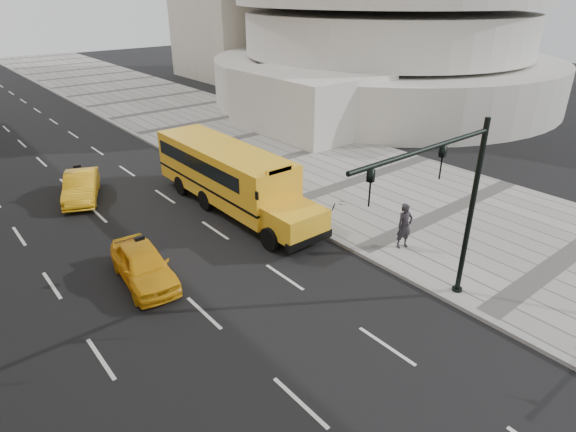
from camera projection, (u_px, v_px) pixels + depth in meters
ground at (164, 248)px, 20.31m from camera, size 140.00×140.00×0.00m
sidewalk_museum at (360, 180)px, 27.12m from camera, size 12.00×140.00×0.15m
curb_museum at (276, 208)px, 23.70m from camera, size 0.30×140.00×0.15m
school_bus at (227, 172)px, 23.45m from camera, size 2.96×11.56×3.19m
taxi_near at (143, 265)px, 17.70m from camera, size 2.12×4.29×1.41m
taxi_far at (81, 187)px, 24.63m from camera, size 3.02×4.48×1.40m
pedestrian at (405, 226)px, 19.66m from camera, size 0.81×0.65×1.94m
traffic_signal at (450, 199)px, 14.69m from camera, size 6.18×0.36×6.40m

